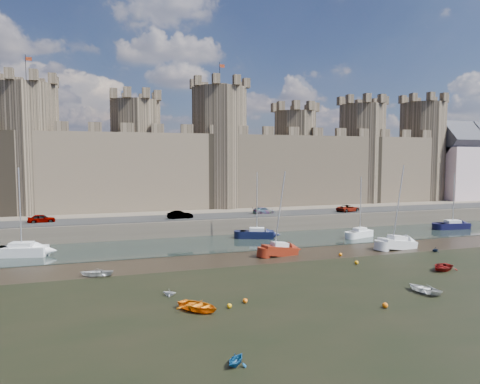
{
  "coord_description": "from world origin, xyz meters",
  "views": [
    {
      "loc": [
        -19.67,
        -33.33,
        11.89
      ],
      "look_at": [
        -2.12,
        22.0,
        7.37
      ],
      "focal_mm": 32.0,
      "sensor_mm": 36.0,
      "label": 1
    }
  ],
  "objects_px": {
    "dinghy_0": "(198,306)",
    "sailboat_4": "(280,249)",
    "sailboat_2": "(360,233)",
    "car_3": "(348,208)",
    "car_1": "(180,215)",
    "dinghy_1": "(236,360)",
    "sailboat_5": "(397,243)",
    "sailboat_1": "(257,233)",
    "sailboat_3": "(453,225)",
    "sailboat_0": "(22,250)",
    "car_0": "(42,219)",
    "car_2": "(264,211)"
  },
  "relations": [
    {
      "from": "dinghy_0",
      "to": "sailboat_4",
      "type": "bearing_deg",
      "value": 10.92
    },
    {
      "from": "sailboat_2",
      "to": "car_3",
      "type": "bearing_deg",
      "value": 49.98
    },
    {
      "from": "car_1",
      "to": "sailboat_4",
      "type": "height_order",
      "value": "sailboat_4"
    },
    {
      "from": "car_3",
      "to": "dinghy_1",
      "type": "distance_m",
      "value": 54.9
    },
    {
      "from": "sailboat_5",
      "to": "car_3",
      "type": "bearing_deg",
      "value": 72.23
    },
    {
      "from": "car_3",
      "to": "car_1",
      "type": "bearing_deg",
      "value": 71.45
    },
    {
      "from": "sailboat_1",
      "to": "sailboat_3",
      "type": "distance_m",
      "value": 34.46
    },
    {
      "from": "car_1",
      "to": "sailboat_2",
      "type": "distance_m",
      "value": 27.68
    },
    {
      "from": "sailboat_2",
      "to": "dinghy_1",
      "type": "distance_m",
      "value": 44.07
    },
    {
      "from": "sailboat_3",
      "to": "sailboat_4",
      "type": "relative_size",
      "value": 0.9
    },
    {
      "from": "sailboat_2",
      "to": "sailboat_4",
      "type": "height_order",
      "value": "sailboat_4"
    },
    {
      "from": "car_1",
      "to": "dinghy_1",
      "type": "xyz_separation_m",
      "value": [
        -4.16,
        -43.3,
        -2.76
      ]
    },
    {
      "from": "car_3",
      "to": "sailboat_0",
      "type": "relative_size",
      "value": 0.42
    },
    {
      "from": "car_0",
      "to": "sailboat_2",
      "type": "bearing_deg",
      "value": -109.66
    },
    {
      "from": "car_3",
      "to": "sailboat_3",
      "type": "relative_size",
      "value": 0.48
    },
    {
      "from": "car_3",
      "to": "sailboat_1",
      "type": "bearing_deg",
      "value": 90.19
    },
    {
      "from": "sailboat_5",
      "to": "car_0",
      "type": "bearing_deg",
      "value": 149.94
    },
    {
      "from": "sailboat_2",
      "to": "dinghy_0",
      "type": "distance_m",
      "value": 37.76
    },
    {
      "from": "car_2",
      "to": "sailboat_2",
      "type": "distance_m",
      "value": 16.64
    },
    {
      "from": "sailboat_5",
      "to": "dinghy_1",
      "type": "height_order",
      "value": "sailboat_5"
    },
    {
      "from": "sailboat_1",
      "to": "sailboat_5",
      "type": "bearing_deg",
      "value": -18.9
    },
    {
      "from": "sailboat_2",
      "to": "sailboat_5",
      "type": "bearing_deg",
      "value": -105.7
    },
    {
      "from": "sailboat_0",
      "to": "sailboat_3",
      "type": "height_order",
      "value": "sailboat_0"
    },
    {
      "from": "sailboat_4",
      "to": "sailboat_5",
      "type": "xyz_separation_m",
      "value": [
        16.38,
        -1.09,
        0.03
      ]
    },
    {
      "from": "sailboat_1",
      "to": "sailboat_2",
      "type": "height_order",
      "value": "sailboat_1"
    },
    {
      "from": "dinghy_0",
      "to": "dinghy_1",
      "type": "xyz_separation_m",
      "value": [
        0.17,
        -9.42,
        0.02
      ]
    },
    {
      "from": "sailboat_2",
      "to": "sailboat_4",
      "type": "bearing_deg",
      "value": -173.03
    },
    {
      "from": "sailboat_1",
      "to": "dinghy_1",
      "type": "xyz_separation_m",
      "value": [
        -14.51,
        -36.63,
        -0.4
      ]
    },
    {
      "from": "sailboat_0",
      "to": "sailboat_4",
      "type": "relative_size",
      "value": 1.04
    },
    {
      "from": "sailboat_3",
      "to": "sailboat_5",
      "type": "xyz_separation_m",
      "value": [
        -19.08,
        -10.29,
        0.04
      ]
    },
    {
      "from": "car_0",
      "to": "car_1",
      "type": "height_order",
      "value": "car_1"
    },
    {
      "from": "sailboat_0",
      "to": "car_0",
      "type": "bearing_deg",
      "value": 96.97
    },
    {
      "from": "sailboat_1",
      "to": "dinghy_0",
      "type": "xyz_separation_m",
      "value": [
        -14.68,
        -27.21,
        -0.42
      ]
    },
    {
      "from": "car_3",
      "to": "dinghy_0",
      "type": "distance_m",
      "value": 47.99
    },
    {
      "from": "dinghy_1",
      "to": "sailboat_0",
      "type": "bearing_deg",
      "value": -15.93
    },
    {
      "from": "sailboat_1",
      "to": "sailboat_0",
      "type": "bearing_deg",
      "value": -155.53
    },
    {
      "from": "sailboat_0",
      "to": "sailboat_4",
      "type": "height_order",
      "value": "sailboat_0"
    },
    {
      "from": "car_3",
      "to": "sailboat_2",
      "type": "distance_m",
      "value": 11.52
    },
    {
      "from": "car_2",
      "to": "dinghy_0",
      "type": "distance_m",
      "value": 40.56
    },
    {
      "from": "sailboat_4",
      "to": "car_3",
      "type": "bearing_deg",
      "value": 32.34
    },
    {
      "from": "car_3",
      "to": "sailboat_2",
      "type": "xyz_separation_m",
      "value": [
        -4.36,
        -10.4,
        -2.37
      ]
    },
    {
      "from": "dinghy_0",
      "to": "dinghy_1",
      "type": "bearing_deg",
      "value": -127.57
    },
    {
      "from": "dinghy_1",
      "to": "dinghy_0",
      "type": "bearing_deg",
      "value": -41.02
    },
    {
      "from": "sailboat_2",
      "to": "sailboat_3",
      "type": "relative_size",
      "value": 0.97
    },
    {
      "from": "car_2",
      "to": "sailboat_4",
      "type": "height_order",
      "value": "sailboat_4"
    },
    {
      "from": "sailboat_0",
      "to": "sailboat_3",
      "type": "distance_m",
      "value": 65.67
    },
    {
      "from": "sailboat_2",
      "to": "sailboat_3",
      "type": "xyz_separation_m",
      "value": [
        19.31,
        1.94,
        -0.01
      ]
    },
    {
      "from": "sailboat_1",
      "to": "sailboat_3",
      "type": "xyz_separation_m",
      "value": [
        34.4,
        -2.04,
        -0.04
      ]
    },
    {
      "from": "sailboat_5",
      "to": "dinghy_0",
      "type": "xyz_separation_m",
      "value": [
        -29.99,
        -14.87,
        -0.42
      ]
    },
    {
      "from": "car_3",
      "to": "sailboat_5",
      "type": "xyz_separation_m",
      "value": [
        -4.14,
        -18.75,
        -2.34
      ]
    }
  ]
}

